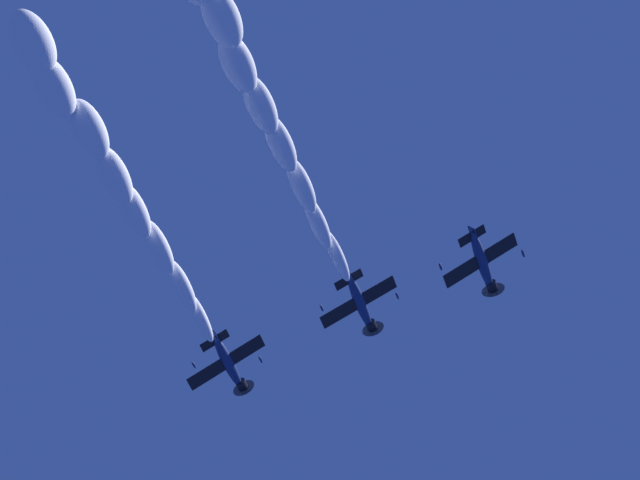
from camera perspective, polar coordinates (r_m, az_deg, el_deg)
The scene contains 5 objects.
airplane_lead at distance 91.93m, azimuth -6.20°, elevation -8.40°, with size 8.57×8.38×4.55m.
airplane_left_wingman at distance 90.55m, azimuth 2.79°, elevation -4.39°, with size 8.83×8.38×4.23m.
airplane_right_wingman at distance 88.97m, azimuth 10.99°, elevation -1.54°, with size 8.67×8.37×4.28m.
smoke_trail_lead at distance 80.84m, azimuth -15.12°, elevation 6.36°, with size 4.11×37.60×7.46m.
smoke_trail_left_wingman at distance 79.16m, azimuth -5.04°, elevation 11.05°, with size 4.08×37.45×7.65m.
Camera 1 is at (-12.09, 33.60, 1.83)m, focal length 47.07 mm.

